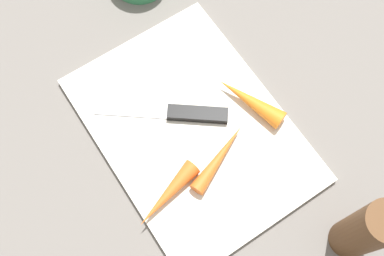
{
  "coord_description": "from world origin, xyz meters",
  "views": [
    {
      "loc": [
        -0.21,
        0.14,
        0.67
      ],
      "look_at": [
        0.0,
        0.0,
        0.01
      ],
      "focal_mm": 44.49,
      "sensor_mm": 36.0,
      "label": 1
    }
  ],
  "objects": [
    {
      "name": "knife",
      "position": [
        0.02,
        -0.01,
        0.02
      ],
      "size": [
        0.14,
        0.17,
        0.01
      ],
      "rotation": [
        0.0,
        0.0,
        0.92
      ],
      "color": "#B7B7BC",
      "rests_on": "cutting_board"
    },
    {
      "name": "pepper_grinder",
      "position": [
        -0.25,
        -0.09,
        0.08
      ],
      "size": [
        0.05,
        0.05,
        0.15
      ],
      "primitive_type": "cylinder",
      "color": "brown",
      "rests_on": "ground_plane"
    },
    {
      "name": "ground_plane",
      "position": [
        0.0,
        0.0,
        0.0
      ],
      "size": [
        1.4,
        1.4,
        0.0
      ],
      "primitive_type": "plane",
      "color": "slate"
    },
    {
      "name": "carrot_shortest",
      "position": [
        -0.07,
        0.09,
        0.02
      ],
      "size": [
        0.05,
        0.11,
        0.03
      ],
      "primitive_type": "cone",
      "rotation": [
        0.0,
        1.57,
        1.85
      ],
      "color": "orange",
      "rests_on": "cutting_board"
    },
    {
      "name": "carrot_longest",
      "position": [
        -0.06,
        -0.01,
        0.02
      ],
      "size": [
        0.06,
        0.12,
        0.02
      ],
      "primitive_type": "cone",
      "rotation": [
        0.0,
        1.57,
        5.09
      ],
      "color": "orange",
      "rests_on": "cutting_board"
    },
    {
      "name": "cutting_board",
      "position": [
        0.0,
        0.0,
        0.01
      ],
      "size": [
        0.36,
        0.26,
        0.01
      ],
      "primitive_type": "cube",
      "color": "silver",
      "rests_on": "ground_plane"
    },
    {
      "name": "carrot_medium",
      "position": [
        -0.02,
        -0.09,
        0.03
      ],
      "size": [
        0.11,
        0.07,
        0.03
      ],
      "primitive_type": "cone",
      "rotation": [
        0.0,
        1.57,
        0.35
      ],
      "color": "orange",
      "rests_on": "cutting_board"
    }
  ]
}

